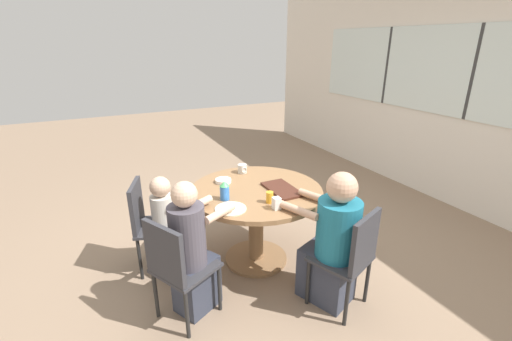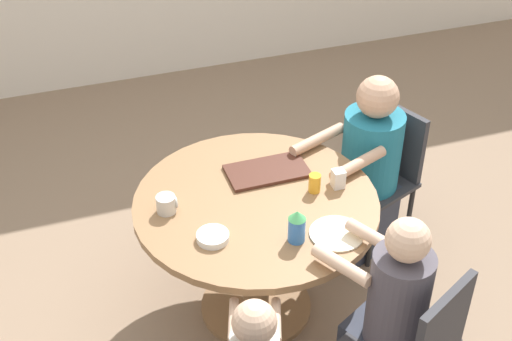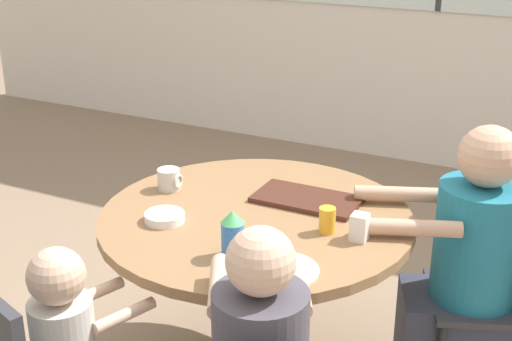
{
  "view_description": "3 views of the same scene",
  "coord_description": "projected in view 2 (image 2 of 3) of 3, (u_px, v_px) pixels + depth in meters",
  "views": [
    {
      "loc": [
        2.55,
        -1.25,
        2.01
      ],
      "look_at": [
        0.0,
        0.0,
        0.93
      ],
      "focal_mm": 24.0,
      "sensor_mm": 36.0,
      "label": 1
    },
    {
      "loc": [
        -0.87,
        -2.58,
        2.91
      ],
      "look_at": [
        0.0,
        0.0,
        0.93
      ],
      "focal_mm": 50.0,
      "sensor_mm": 36.0,
      "label": 2
    },
    {
      "loc": [
        1.11,
        -2.21,
        1.91
      ],
      "look_at": [
        0.0,
        0.0,
        0.93
      ],
      "focal_mm": 50.0,
      "sensor_mm": 36.0,
      "label": 3
    }
  ],
  "objects": [
    {
      "name": "person_woman_green_shirt",
      "position": [
        365.0,
        177.0,
        4.04
      ],
      "size": [
        0.68,
        0.53,
        1.13
      ],
      "rotation": [
        0.0,
        0.0,
        -4.34
      ],
      "color": "#333847",
      "rests_on": "ground_plane"
    },
    {
      "name": "chair_for_man_blue_shirt",
      "position": [
        419.0,
        341.0,
        3.07
      ],
      "size": [
        0.54,
        0.54,
        0.86
      ],
      "rotation": [
        0.0,
        0.0,
        0.48
      ],
      "color": "#333338",
      "rests_on": "ground_plane"
    },
    {
      "name": "food_tray_dark",
      "position": [
        267.0,
        171.0,
        3.65
      ],
      "size": [
        0.41,
        0.23,
        0.02
      ],
      "color": "#472319",
      "rests_on": "dining_table"
    },
    {
      "name": "chair_for_woman_green_shirt",
      "position": [
        384.0,
        165.0,
        4.12
      ],
      "size": [
        0.52,
        0.52,
        0.86
      ],
      "rotation": [
        0.0,
        0.0,
        -4.34
      ],
      "color": "#333338",
      "rests_on": "ground_plane"
    },
    {
      "name": "ground_plane",
      "position": [
        256.0,
        307.0,
        3.91
      ],
      "size": [
        16.0,
        16.0,
        0.0
      ],
      "primitive_type": "plane",
      "color": "#8C725B"
    },
    {
      "name": "person_man_blue_shirt",
      "position": [
        388.0,
        322.0,
        3.16
      ],
      "size": [
        0.46,
        0.55,
        1.1
      ],
      "rotation": [
        0.0,
        0.0,
        0.48
      ],
      "color": "#333847",
      "rests_on": "ground_plane"
    },
    {
      "name": "dining_table",
      "position": [
        256.0,
        228.0,
        3.58
      ],
      "size": [
        1.21,
        1.21,
        0.75
      ],
      "color": "olive",
      "rests_on": "ground_plane"
    },
    {
      "name": "coffee_mug",
      "position": [
        167.0,
        204.0,
        3.38
      ],
      "size": [
        0.1,
        0.09,
        0.09
      ],
      "color": "beige",
      "rests_on": "dining_table"
    },
    {
      "name": "bowl_white_shallow",
      "position": [
        213.0,
        237.0,
        3.23
      ],
      "size": [
        0.15,
        0.15,
        0.03
      ],
      "color": "white",
      "rests_on": "dining_table"
    },
    {
      "name": "sippy_cup",
      "position": [
        297.0,
        226.0,
        3.19
      ],
      "size": [
        0.08,
        0.08,
        0.17
      ],
      "color": "blue",
      "rests_on": "dining_table"
    },
    {
      "name": "milk_carton_small",
      "position": [
        338.0,
        179.0,
        3.53
      ],
      "size": [
        0.06,
        0.06,
        0.1
      ],
      "color": "silver",
      "rests_on": "dining_table"
    },
    {
      "name": "juice_glass",
      "position": [
        315.0,
        183.0,
        3.51
      ],
      "size": [
        0.06,
        0.06,
        0.1
      ],
      "color": "gold",
      "rests_on": "dining_table"
    },
    {
      "name": "plate_tortillas",
      "position": [
        337.0,
        234.0,
        3.27
      ],
      "size": [
        0.25,
        0.25,
        0.01
      ],
      "color": "beige",
      "rests_on": "dining_table"
    }
  ]
}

